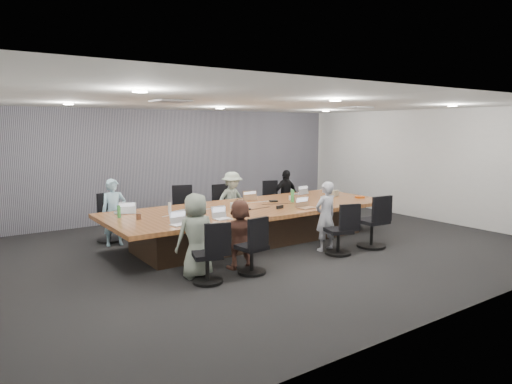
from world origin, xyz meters
TOP-DOWN VIEW (x-y plane):
  - floor at (0.00, 0.00)m, footprint 10.00×8.00m
  - ceiling at (0.00, 0.00)m, footprint 10.00×8.00m
  - wall_back at (0.00, 4.00)m, footprint 10.00×0.00m
  - wall_front at (0.00, -4.00)m, footprint 10.00×0.00m
  - wall_right at (5.00, 0.00)m, footprint 0.00×8.00m
  - curtain at (0.00, 3.92)m, footprint 9.80×0.04m
  - conference_table at (0.00, 0.50)m, footprint 6.00×2.20m
  - chair_0 at (-2.44, 2.20)m, footprint 0.62×0.62m
  - chair_1 at (-0.62, 2.20)m, footprint 0.71×0.71m
  - chair_2 at (0.33, 2.20)m, footprint 0.52×0.52m
  - chair_3 at (1.92, 2.20)m, footprint 0.64×0.64m
  - chair_4 at (-2.01, -1.20)m, footprint 0.62×0.62m
  - chair_5 at (-1.19, -1.20)m, footprint 0.54×0.54m
  - chair_6 at (0.75, -1.20)m, footprint 0.64×0.64m
  - chair_7 at (1.66, -1.20)m, footprint 0.64×0.64m
  - person_0 at (-2.44, 1.85)m, footprint 0.52×0.38m
  - laptop_0 at (-2.44, 1.30)m, footprint 0.36×0.29m
  - person_2 at (0.33, 1.85)m, footprint 0.88×0.54m
  - laptop_2 at (0.33, 1.30)m, footprint 0.35×0.27m
  - person_3 at (1.92, 1.85)m, footprint 0.76×0.33m
  - laptop_3 at (1.92, 1.30)m, footprint 0.33×0.25m
  - person_4 at (-2.01, -0.85)m, footprint 0.66×0.44m
  - laptop_4 at (-2.01, -0.30)m, footprint 0.34×0.26m
  - person_5 at (-1.19, -0.85)m, footprint 1.13×0.54m
  - laptop_5 at (-1.19, -0.30)m, footprint 0.29×0.20m
  - person_6 at (0.75, -0.85)m, footprint 0.49×0.32m
  - laptop_6 at (0.75, -0.30)m, footprint 0.36×0.26m
  - bottle_green_left at (-2.65, 0.89)m, footprint 0.08×0.08m
  - bottle_green_right at (1.01, 0.47)m, footprint 0.08×0.08m
  - bottle_clear at (-1.71, 0.80)m, footprint 0.07×0.07m
  - cup_white_far at (-0.47, 0.56)m, footprint 0.11×0.11m
  - cup_white_near at (1.15, 0.71)m, footprint 0.10×0.10m
  - mug_brown at (-2.41, 0.55)m, footprint 0.11×0.11m
  - mic_left at (-0.35, 0.24)m, footprint 0.17×0.12m
  - mic_right at (0.69, 0.73)m, footprint 0.19×0.16m
  - stapler at (0.29, -0.02)m, footprint 0.18×0.08m
  - canvas_bag at (2.35, 0.59)m, footprint 0.30×0.24m
  - snack_packet at (2.65, 0.03)m, footprint 0.23×0.20m

SIDE VIEW (x-z plane):
  - floor at x=0.00m, z-range 0.00..0.00m
  - chair_5 at x=-1.19m, z-range 0.00..0.72m
  - chair_4 at x=-2.01m, z-range 0.00..0.73m
  - chair_3 at x=1.92m, z-range 0.00..0.74m
  - chair_6 at x=0.75m, z-range 0.00..0.75m
  - chair_2 at x=0.33m, z-range 0.00..0.76m
  - chair_0 at x=-2.44m, z-range 0.00..0.79m
  - conference_table at x=0.00m, z-range 0.03..0.77m
  - chair_1 at x=-0.62m, z-range 0.00..0.86m
  - chair_7 at x=1.66m, z-range 0.00..0.88m
  - person_5 at x=-1.19m, z-range 0.00..1.17m
  - person_3 at x=1.92m, z-range 0.00..1.29m
  - person_2 at x=0.33m, z-range 0.00..1.32m
  - person_6 at x=0.75m, z-range 0.00..1.34m
  - person_0 at x=-2.44m, z-range 0.00..1.34m
  - person_4 at x=-2.01m, z-range 0.00..1.34m
  - laptop_0 at x=-2.44m, z-range 0.74..0.76m
  - laptop_2 at x=0.33m, z-range 0.74..0.76m
  - laptop_3 at x=1.92m, z-range 0.74..0.76m
  - laptop_4 at x=-2.01m, z-range 0.74..0.76m
  - laptop_5 at x=-1.19m, z-range 0.74..0.76m
  - laptop_6 at x=0.75m, z-range 0.74..0.76m
  - mic_left at x=-0.35m, z-range 0.74..0.77m
  - mic_right at x=0.69m, z-range 0.74..0.77m
  - snack_packet at x=2.65m, z-range 0.74..0.78m
  - stapler at x=0.29m, z-range 0.74..0.80m
  - cup_white_near at x=1.15m, z-range 0.74..0.83m
  - mug_brown at x=-2.41m, z-range 0.74..0.85m
  - cup_white_far at x=-0.47m, z-range 0.74..0.85m
  - canvas_bag at x=2.35m, z-range 0.74..0.88m
  - bottle_clear at x=-1.71m, z-range 0.74..0.94m
  - bottle_green_left at x=-2.65m, z-range 0.74..0.97m
  - bottle_green_right at x=1.01m, z-range 0.74..1.01m
  - wall_back at x=0.00m, z-range 0.00..2.80m
  - wall_front at x=0.00m, z-range 0.00..2.80m
  - wall_right at x=5.00m, z-range 0.00..2.80m
  - curtain at x=0.00m, z-range 0.00..2.80m
  - ceiling at x=0.00m, z-range 2.80..2.80m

